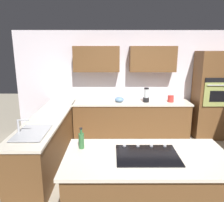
{
  "coord_description": "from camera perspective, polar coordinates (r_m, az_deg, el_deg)",
  "views": [
    {
      "loc": [
        0.59,
        3.52,
        2.2
      ],
      "look_at": [
        0.58,
        -1.16,
        1.06
      ],
      "focal_mm": 35.4,
      "sensor_mm": 36.0,
      "label": 1
    }
  ],
  "objects": [
    {
      "name": "sink_unit",
      "position": [
        3.66,
        -20.1,
        -7.66
      ],
      "size": [
        0.46,
        0.7,
        0.23
      ],
      "color": "#515456",
      "rests_on": "countertop_side"
    },
    {
      "name": "countertop_side",
      "position": [
        4.45,
        -16.21,
        -4.09
      ],
      "size": [
        0.64,
        2.94,
        0.04
      ],
      "primitive_type": "cube",
      "color": "silver",
      "rests_on": "lower_cabinets_side"
    },
    {
      "name": "lower_cabinets_back",
      "position": [
        5.55,
        4.96,
        -4.91
      ],
      "size": [
        2.8,
        0.6,
        0.86
      ],
      "primitive_type": "cube",
      "color": "brown",
      "rests_on": "ground"
    },
    {
      "name": "mixing_bowl",
      "position": [
        5.37,
        1.9,
        0.42
      ],
      "size": [
        0.23,
        0.23,
        0.13
      ],
      "primitive_type": "ellipsoid",
      "color": "#668CB2",
      "rests_on": "countertop_back"
    },
    {
      "name": "island_base",
      "position": [
        3.08,
        8.73,
        -21.54
      ],
      "size": [
        1.97,
        0.94,
        0.86
      ],
      "primitive_type": "cube",
      "color": "brown",
      "rests_on": "ground"
    },
    {
      "name": "oil_bottle",
      "position": [
        2.96,
        -7.91,
        -9.98
      ],
      "size": [
        0.07,
        0.07,
        0.29
      ],
      "color": "#336B38",
      "rests_on": "island_top"
    },
    {
      "name": "countertop_back",
      "position": [
        5.42,
        5.06,
        -0.4
      ],
      "size": [
        2.84,
        0.64,
        0.04
      ],
      "primitive_type": "cube",
      "color": "silver",
      "rests_on": "lower_cabinets_back"
    },
    {
      "name": "kettle",
      "position": [
        5.55,
        14.91,
        0.6
      ],
      "size": [
        0.15,
        0.15,
        0.16
      ],
      "primitive_type": "cylinder",
      "color": "red",
      "rests_on": "countertop_back"
    },
    {
      "name": "ground_plane",
      "position": [
        4.19,
        8.41,
        -18.09
      ],
      "size": [
        14.0,
        14.0,
        0.0
      ],
      "primitive_type": "plane",
      "color": "#9E937F"
    },
    {
      "name": "blender",
      "position": [
        5.41,
        8.81,
        1.3
      ],
      "size": [
        0.15,
        0.15,
        0.35
      ],
      "color": "black",
      "rests_on": "countertop_back"
    },
    {
      "name": "island_top",
      "position": [
        2.84,
        9.07,
        -14.11
      ],
      "size": [
        2.05,
        1.02,
        0.04
      ],
      "primitive_type": "cube",
      "color": "silver",
      "rests_on": "island_base"
    },
    {
      "name": "cooktop",
      "position": [
        2.84,
        9.07,
        -13.57
      ],
      "size": [
        0.76,
        0.56,
        0.03
      ],
      "color": "black",
      "rests_on": "island_top"
    },
    {
      "name": "wall_oven",
      "position": [
        5.89,
        24.37,
        1.32
      ],
      "size": [
        0.8,
        0.66,
        2.11
      ],
      "color": "brown",
      "rests_on": "ground"
    },
    {
      "name": "wall_back",
      "position": [
        5.64,
        5.27,
        5.95
      ],
      "size": [
        6.0,
        0.44,
        2.6
      ],
      "color": "silver",
      "rests_on": "ground"
    },
    {
      "name": "lower_cabinets_side",
      "position": [
        4.6,
        -15.83,
        -9.43
      ],
      "size": [
        0.6,
        2.9,
        0.86
      ],
      "primitive_type": "cube",
      "color": "brown",
      "rests_on": "ground"
    }
  ]
}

